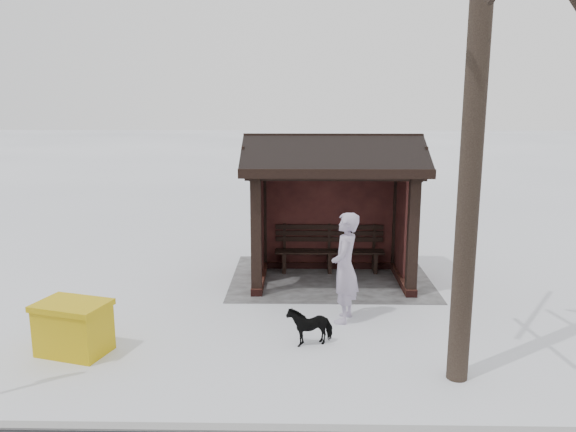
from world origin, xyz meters
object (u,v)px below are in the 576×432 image
object	(u,v)px
bus_shelter	(332,178)
pedestrian	(345,268)
grit_bin	(73,327)
dog	(310,325)

from	to	relation	value
bus_shelter	pedestrian	distance (m)	2.63
pedestrian	grit_bin	world-z (taller)	pedestrian
grit_bin	pedestrian	bearing A→B (deg)	-145.80
pedestrian	grit_bin	size ratio (longest dim) A/B	1.59
bus_shelter	grit_bin	size ratio (longest dim) A/B	3.00
bus_shelter	dog	distance (m)	3.78
bus_shelter	dog	xyz separation A→B (m)	(0.50, 3.25, -1.87)
dog	grit_bin	size ratio (longest dim) A/B	0.58
pedestrian	dog	bearing A→B (deg)	-17.82
bus_shelter	dog	world-z (taller)	bus_shelter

